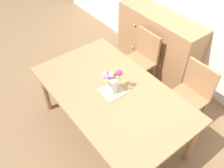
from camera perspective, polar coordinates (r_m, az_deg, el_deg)
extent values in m
plane|color=brown|center=(3.27, -0.02, -10.84)|extent=(12.00, 12.00, 0.00)
cube|color=#9E7047|center=(2.72, -0.03, -2.12)|extent=(1.87, 1.10, 0.04)
cylinder|color=#9E7047|center=(3.37, -15.46, -1.65)|extent=(0.07, 0.07, 0.70)
cylinder|color=#9E7047|center=(3.68, -2.40, 4.75)|extent=(0.07, 0.07, 0.70)
cylinder|color=#9E7047|center=(2.91, 18.39, -12.57)|extent=(0.07, 0.07, 0.70)
cube|color=#9E7047|center=(3.54, 5.91, 4.97)|extent=(0.42, 0.42, 0.04)
cylinder|color=#9E7047|center=(3.51, 5.42, -0.65)|extent=(0.04, 0.04, 0.44)
cylinder|color=#9E7047|center=(3.70, 1.71, 2.44)|extent=(0.04, 0.04, 0.44)
cylinder|color=#9E7047|center=(3.70, 9.57, 1.76)|extent=(0.04, 0.04, 0.44)
cylinder|color=#9E7047|center=(3.89, 5.85, 4.59)|extent=(0.04, 0.04, 0.44)
cube|color=#9E7047|center=(3.52, 8.52, 9.04)|extent=(0.42, 0.04, 0.42)
cube|color=#9E7047|center=(3.14, 16.98, -3.41)|extent=(0.42, 0.42, 0.04)
cylinder|color=#9E7047|center=(3.16, 16.51, -9.74)|extent=(0.04, 0.04, 0.44)
cylinder|color=#9E7047|center=(3.27, 11.75, -5.90)|extent=(0.04, 0.04, 0.44)
cylinder|color=#9E7047|center=(3.37, 20.40, -6.47)|extent=(0.04, 0.04, 0.44)
cylinder|color=#9E7047|center=(3.48, 15.81, -3.01)|extent=(0.04, 0.04, 0.44)
cube|color=#9E7047|center=(3.11, 20.05, 1.08)|extent=(0.42, 0.04, 0.42)
cube|color=#9E7047|center=(3.88, 10.64, 9.13)|extent=(1.40, 0.44, 1.00)
sphere|color=#B7933D|center=(3.76, 5.31, 13.57)|extent=(0.04, 0.04, 0.04)
sphere|color=#B7933D|center=(3.42, 12.08, 9.30)|extent=(0.04, 0.04, 0.04)
sphere|color=#B7933D|center=(3.98, 4.93, 8.60)|extent=(0.04, 0.04, 0.04)
sphere|color=#B7933D|center=(3.66, 11.17, 4.16)|extent=(0.04, 0.04, 0.04)
cube|color=tan|center=(2.70, 0.00, -1.77)|extent=(0.25, 0.25, 0.01)
cylinder|color=silver|center=(2.64, 0.00, -0.37)|extent=(0.12, 0.12, 0.18)
sphere|color=#EA9EBC|center=(2.56, -0.15, 2.20)|extent=(0.07, 0.07, 0.07)
cylinder|color=#478438|center=(2.58, -0.14, 1.72)|extent=(0.01, 0.01, 0.06)
sphere|color=#B266C6|center=(2.56, -1.23, 1.75)|extent=(0.06, 0.06, 0.06)
cylinder|color=#478438|center=(2.57, -1.22, 1.39)|extent=(0.01, 0.01, 0.04)
sphere|color=#EFD14C|center=(2.51, -1.21, 0.62)|extent=(0.05, 0.05, 0.05)
cylinder|color=#478438|center=(2.52, -1.21, 0.26)|extent=(0.01, 0.01, 0.04)
sphere|color=#E55B4C|center=(2.61, 0.86, 2.55)|extent=(0.06, 0.06, 0.06)
cylinder|color=#478438|center=(2.62, 0.85, 2.23)|extent=(0.01, 0.01, 0.04)
sphere|color=#D12D66|center=(2.57, -0.99, 2.33)|extent=(0.05, 0.05, 0.05)
cylinder|color=#478438|center=(2.59, -0.99, 1.86)|extent=(0.01, 0.01, 0.06)
sphere|color=#D12D66|center=(2.56, 1.73, 2.67)|extent=(0.07, 0.07, 0.07)
cylinder|color=#478438|center=(2.58, 1.71, 2.02)|extent=(0.01, 0.01, 0.08)
sphere|color=#EA9EBC|center=(2.55, -1.83, 2.33)|extent=(0.06, 0.06, 0.06)
cylinder|color=#478438|center=(2.58, -1.82, 1.76)|extent=(0.01, 0.01, 0.07)
ellipsoid|color=#478438|center=(2.57, 1.82, 1.10)|extent=(0.06, 0.07, 0.02)
ellipsoid|color=#478438|center=(2.61, 0.86, 2.40)|extent=(0.05, 0.07, 0.02)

